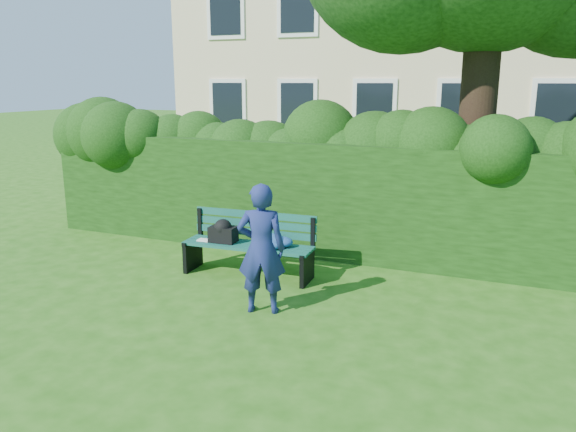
% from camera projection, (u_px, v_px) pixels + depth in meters
% --- Properties ---
extents(ground, '(80.00, 80.00, 0.00)m').
position_uv_depth(ground, '(270.00, 297.00, 7.28)').
color(ground, '#235810').
rests_on(ground, ground).
extents(hedge, '(10.00, 1.00, 1.80)m').
position_uv_depth(hedge, '(326.00, 198.00, 9.04)').
color(hedge, black).
rests_on(hedge, ground).
extents(park_bench, '(1.91, 0.65, 0.89)m').
position_uv_depth(park_bench, '(251.00, 242.00, 8.00)').
color(park_bench, '#0E4A3F').
rests_on(park_bench, ground).
extents(man_reading, '(0.66, 0.53, 1.58)m').
position_uv_depth(man_reading, '(261.00, 249.00, 6.65)').
color(man_reading, navy).
rests_on(man_reading, ground).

